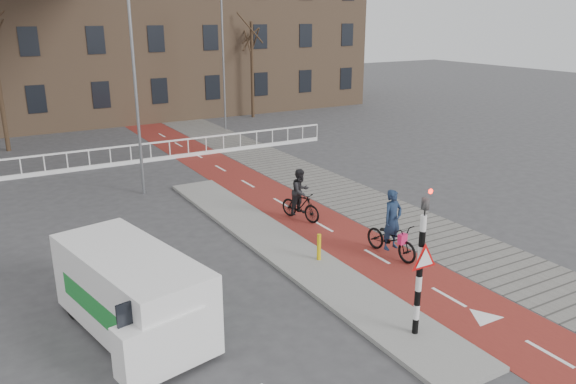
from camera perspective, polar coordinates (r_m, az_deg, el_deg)
ground at (r=15.35m, az=9.31°, el=-10.31°), size 120.00×120.00×0.00m
bike_lane at (r=23.90m, az=-3.05°, el=0.24°), size 2.50×60.00×0.01m
sidewalk at (r=25.24m, az=2.62°, el=1.19°), size 3.00×60.00×0.01m
curb_island at (r=17.94m, az=-0.53°, el=-5.60°), size 1.80×16.00×0.12m
traffic_signal at (r=12.78m, az=13.38°, el=-6.61°), size 0.80×0.80×3.68m
bollard at (r=16.78m, az=3.16°, el=-5.60°), size 0.12×0.12×0.81m
cyclist_near at (r=17.47m, az=10.49°, el=-4.22°), size 0.90×2.11×2.11m
cyclist_far at (r=20.16m, az=1.27°, el=-0.71°), size 1.01×1.83×1.90m
van at (r=13.58m, az=-15.58°, el=-9.68°), size 2.76×4.91×1.99m
railing at (r=28.44m, az=-21.47°, el=2.48°), size 28.00×0.10×0.99m
townhouse_row at (r=42.75m, az=-23.35°, el=17.16°), size 46.00×10.00×15.90m
tree_right at (r=40.79m, az=-3.65°, el=12.23°), size 0.23×0.23×6.67m
streetlight_near at (r=23.18m, az=-15.26°, el=10.40°), size 0.12×0.12×8.93m
streetlight_right at (r=36.39m, az=-6.60°, el=13.28°), size 0.12×0.12×8.92m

